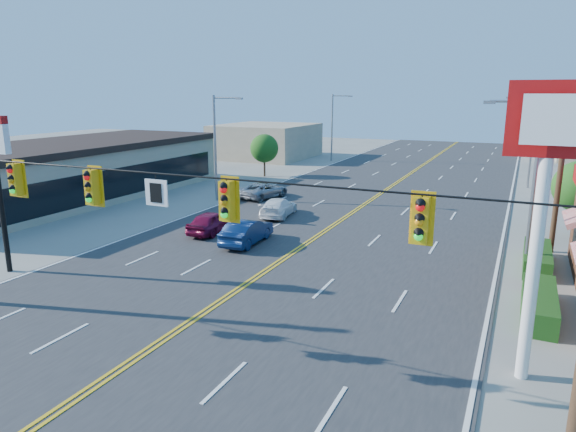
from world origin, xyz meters
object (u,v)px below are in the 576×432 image
at_px(signal_span, 121,208).
at_px(car_magenta, 212,223).
at_px(kfc_pylon, 545,174).
at_px(car_silver, 264,191).
at_px(car_blue, 247,232).
at_px(car_white, 278,208).

distance_m(signal_span, car_magenta, 15.38).
relative_size(kfc_pylon, car_silver, 1.95).
bearing_deg(car_silver, signal_span, 121.83).
bearing_deg(car_blue, car_magenta, -22.98).
xyz_separation_m(car_white, car_silver, (-3.69, 5.06, -0.01)).
bearing_deg(car_silver, car_blue, 126.90).
xyz_separation_m(car_magenta, car_white, (1.72, 5.47, -0.04)).
height_order(car_magenta, car_silver, car_magenta).
distance_m(kfc_pylon, car_white, 22.10).
height_order(car_magenta, car_blue, car_blue).
relative_size(car_magenta, car_blue, 0.93).
distance_m(signal_span, car_silver, 25.70).
relative_size(car_white, car_silver, 0.97).
bearing_deg(kfc_pylon, car_blue, 148.71).
distance_m(car_blue, car_silver, 12.59).
height_order(kfc_pylon, car_white, kfc_pylon).
bearing_deg(car_white, car_silver, -62.27).
xyz_separation_m(car_blue, car_white, (-1.24, 6.53, -0.07)).
bearing_deg(signal_span, kfc_pylon, 19.78).
relative_size(car_magenta, car_silver, 0.88).
height_order(kfc_pylon, car_silver, kfc_pylon).
distance_m(kfc_pylon, car_magenta, 20.22).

